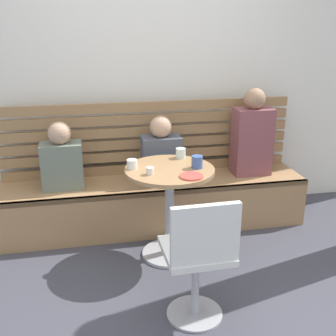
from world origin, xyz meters
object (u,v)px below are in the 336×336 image
person_child_left (161,153)px  cup_mug_blue (197,162)px  cup_glass_short (181,153)px  cup_espresso_small (150,171)px  person_adult (252,136)px  person_child_middle (62,160)px  cafe_table (170,195)px  booth_bench (155,203)px  plate_small (191,176)px  white_chair (199,257)px  cup_ceramic_white (132,164)px

person_child_left → cup_mug_blue: size_ratio=6.13×
cup_glass_short → cup_espresso_small: size_ratio=1.43×
person_child_left → person_adult: bearing=1.1°
person_child_middle → cup_glass_short: size_ratio=7.16×
cafe_table → person_child_middle: person_child_middle is taller
cup_mug_blue → booth_bench: bearing=113.1°
person_child_left → cup_glass_short: 0.33m
booth_bench → person_adult: 1.08m
plate_small → cup_glass_short: bearing=86.8°
person_child_left → plate_small: bearing=-83.8°
white_chair → person_child_middle: (-0.82, 1.34, 0.22)m
cup_mug_blue → cafe_table: bearing=171.5°
cup_mug_blue → cup_ceramic_white: 0.49m
cup_espresso_small → person_child_middle: bearing=135.6°
person_adult → cup_ceramic_white: (-1.16, -0.50, -0.02)m
booth_bench → person_child_left: (0.06, 0.02, 0.47)m
cup_espresso_small → cup_mug_blue: bearing=10.8°
cup_glass_short → cup_mug_blue: bearing=-76.1°
white_chair → cup_glass_short: (0.13, 1.05, 0.32)m
cafe_table → plate_small: (0.11, -0.21, 0.23)m
booth_bench → plate_small: 0.91m
person_adult → cup_ceramic_white: person_adult is taller
cup_espresso_small → booth_bench: bearing=77.8°
cup_ceramic_white → white_chair: bearing=-71.6°
plate_small → cup_mug_blue: bearing=63.3°
cup_ceramic_white → booth_bench: bearing=62.5°
person_child_left → cup_ceramic_white: person_child_left is taller
person_adult → plate_small: 1.08m
person_adult → person_child_left: bearing=-178.9°
person_child_left → cup_glass_short: bearing=-70.9°
cup_espresso_small → plate_small: 0.30m
person_child_left → plate_small: (0.08, -0.75, 0.05)m
person_child_middle → cup_glass_short: person_child_middle is taller
cup_mug_blue → cup_ceramic_white: size_ratio=1.19×
booth_bench → cafe_table: bearing=-86.6°
white_chair → plate_small: 0.68m
cup_ceramic_white → cup_glass_short: bearing=23.4°
person_adult → cup_mug_blue: (-0.68, -0.58, -0.01)m
cafe_table → cup_glass_short: size_ratio=9.25×
booth_bench → cup_ceramic_white: (-0.24, -0.47, 0.55)m
white_chair → cup_glass_short: bearing=83.1°
person_child_middle → cup_glass_short: 1.00m
person_adult → person_child_left: (-0.85, -0.02, -0.10)m
cafe_table → person_adult: (0.88, 0.55, 0.28)m
cup_mug_blue → cup_espresso_small: cup_mug_blue is taller
cafe_table → person_adult: bearing=32.2°
booth_bench → person_adult: (0.91, 0.03, 0.57)m
person_child_middle → booth_bench: bearing=-0.7°
white_chair → cup_ceramic_white: white_chair is taller
cafe_table → white_chair: bearing=-89.1°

